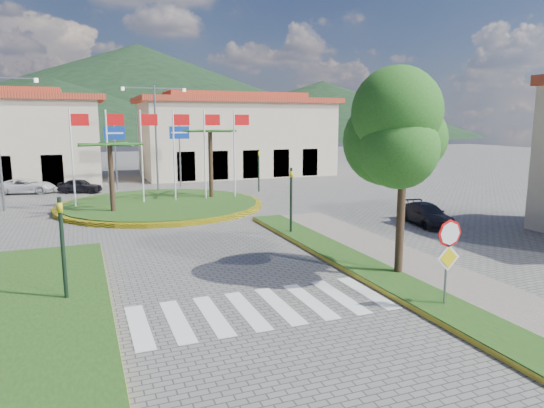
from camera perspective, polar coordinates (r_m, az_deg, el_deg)
name	(u,v)px	position (r m, az deg, el deg)	size (l,w,h in m)	color
ground	(325,375)	(11.01, 6.22, -19.38)	(160.00, 160.00, 0.00)	#615E5B
sidewalk_right	(473,301)	(15.79, 22.62, -10.54)	(4.00, 28.00, 0.15)	gray
verge_right	(441,307)	(15.00, 19.26, -11.33)	(1.60, 28.00, 0.18)	#1E4313
median_left	(16,313)	(15.52, -27.91, -11.23)	(5.00, 14.00, 0.18)	#1E4313
crosswalk	(260,308)	(14.32, -1.42, -12.16)	(8.00, 3.00, 0.01)	silver
roundabout_island	(161,204)	(31.25, -12.89, -0.01)	(12.70, 12.70, 6.00)	yellow
stop_sign	(448,249)	(14.53, 20.03, -5.02)	(0.80, 0.11, 2.65)	slate
deciduous_tree	(405,126)	(16.82, 15.35, 8.83)	(3.60, 3.60, 6.80)	black
traffic_light_left	(62,240)	(15.37, -23.45, -3.88)	(0.15, 0.18, 3.20)	black
traffic_light_right	(291,195)	(22.65, 2.26, 1.11)	(0.15, 0.18, 3.20)	black
traffic_light_far	(259,166)	(36.85, -1.57, 4.47)	(0.18, 0.15, 3.20)	black
direction_sign_west	(115,145)	(39.57, -17.99, 6.67)	(1.60, 0.14, 5.20)	slate
direction_sign_east	(180,143)	(40.20, -10.81, 7.01)	(1.60, 0.14, 5.20)	slate
street_lamp_centre	(156,132)	(38.88, -13.51, 8.25)	(4.80, 0.16, 8.00)	slate
building_right	(236,135)	(48.72, -4.24, 8.06)	(19.08, 9.54, 8.05)	beige
hill_far_mid	(139,91)	(169.88, -15.34, 12.71)	(180.00, 180.00, 30.00)	black
hill_far_east	(323,109)	(161.73, 5.97, 11.03)	(120.00, 120.00, 18.00)	black
hill_near_back	(54,110)	(138.60, -24.24, 10.04)	(110.00, 110.00, 16.00)	black
white_van	(26,186)	(40.37, -26.94, 1.90)	(1.86, 4.03, 1.12)	silver
car_dark_a	(80,186)	(39.09, -21.66, 2.01)	(1.26, 3.13, 1.07)	black
car_dark_b	(234,170)	(47.78, -4.47, 4.00)	(1.19, 3.42, 1.13)	black
car_side_right	(426,214)	(26.43, 17.69, -1.15)	(1.55, 3.80, 1.10)	black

